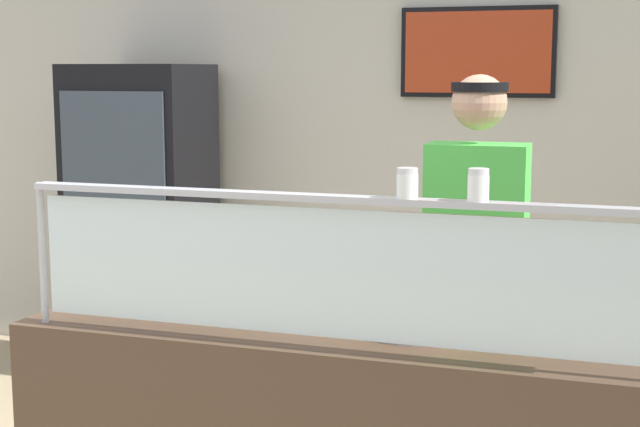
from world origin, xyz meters
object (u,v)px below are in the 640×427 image
(pepper_flake_shaker, at_px, (478,187))
(pizza_server, at_px, (410,316))
(parmesan_shaker, at_px, (407,185))
(pizza_tray, at_px, (415,322))
(worker_figure, at_px, (476,272))
(drink_fridge, at_px, (142,222))

(pepper_flake_shaker, bearing_deg, pizza_server, 129.43)
(pizza_server, height_order, parmesan_shaker, parmesan_shaker)
(pizza_tray, bearing_deg, pizza_server, -123.84)
(parmesan_shaker, xyz_separation_m, pepper_flake_shaker, (0.20, -0.00, 0.00))
(pizza_tray, relative_size, worker_figure, 0.26)
(worker_figure, relative_size, drink_fridge, 0.97)
(pizza_tray, distance_m, drink_fridge, 2.76)
(pizza_tray, bearing_deg, worker_figure, 81.81)
(pepper_flake_shaker, distance_m, drink_fridge, 3.22)
(parmesan_shaker, distance_m, worker_figure, 1.08)
(pizza_tray, height_order, pepper_flake_shaker, pepper_flake_shaker)
(pizza_tray, xyz_separation_m, pepper_flake_shaker, (0.25, -0.34, 0.49))
(pizza_server, height_order, worker_figure, worker_figure)
(parmesan_shaker, distance_m, drink_fridge, 3.08)
(pizza_server, distance_m, drink_fridge, 2.77)
(parmesan_shaker, bearing_deg, pizza_tray, 97.76)
(pepper_flake_shaker, bearing_deg, worker_figure, 98.84)
(worker_figure, bearing_deg, pizza_server, -99.08)
(pizza_tray, xyz_separation_m, worker_figure, (0.09, 0.65, 0.04))
(parmesan_shaker, bearing_deg, worker_figure, 87.23)
(pizza_server, relative_size, drink_fridge, 0.15)
(pizza_server, xyz_separation_m, pepper_flake_shaker, (0.26, -0.32, 0.47))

